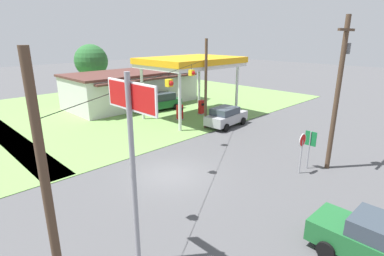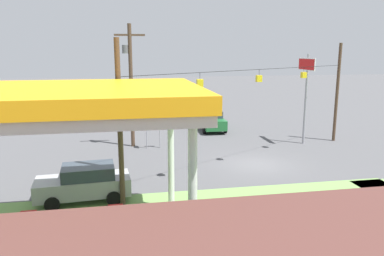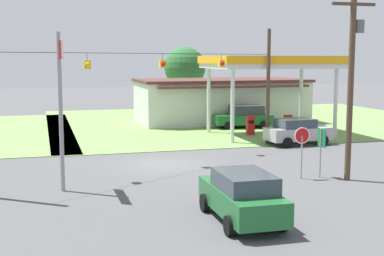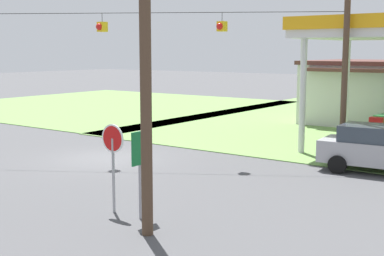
{
  "view_description": "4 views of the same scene",
  "coord_description": "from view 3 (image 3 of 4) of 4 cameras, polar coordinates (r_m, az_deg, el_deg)",
  "views": [
    {
      "loc": [
        -10.49,
        -12.37,
        7.9
      ],
      "look_at": [
        3.3,
        1.57,
        1.85
      ],
      "focal_mm": 28.0,
      "sensor_mm": 36.0,
      "label": 1
    },
    {
      "loc": [
        8.11,
        21.82,
        7.17
      ],
      "look_at": [
        4.61,
        2.56,
        3.08
      ],
      "focal_mm": 35.0,
      "sensor_mm": 36.0,
      "label": 2
    },
    {
      "loc": [
        -6.33,
        -28.07,
        5.76
      ],
      "look_at": [
        1.77,
        0.47,
        1.88
      ],
      "focal_mm": 50.0,
      "sensor_mm": 36.0,
      "label": 3
    },
    {
      "loc": [
        15.94,
        -15.72,
        4.5
      ],
      "look_at": [
        3.11,
        1.93,
        1.34
      ],
      "focal_mm": 50.0,
      "sensor_mm": 36.0,
      "label": 4
    }
  ],
  "objects": [
    {
      "name": "tree_behind_station",
      "position": [
        54.54,
        -0.76,
        6.44
      ],
      "size": [
        4.19,
        4.19,
        6.93
      ],
      "color": "#4C3828",
      "rests_on": "ground"
    },
    {
      "name": "gas_station_canopy",
      "position": [
        40.2,
        8.37,
        6.86
      ],
      "size": [
        9.28,
        6.75,
        5.93
      ],
      "color": "silver",
      "rests_on": "ground"
    },
    {
      "name": "car_on_crossroad",
      "position": [
        19.12,
        5.37,
        -7.18
      ],
      "size": [
        2.17,
        4.7,
        1.82
      ],
      "rotation": [
        0.0,
        0.0,
        1.55
      ],
      "color": "#1E602D",
      "rests_on": "ground"
    },
    {
      "name": "route_sign",
      "position": [
        26.55,
        13.63,
        -1.54
      ],
      "size": [
        0.1,
        0.7,
        2.4
      ],
      "color": "gray",
      "rests_on": "ground"
    },
    {
      "name": "gas_station_store",
      "position": [
        48.66,
        3.07,
        2.96
      ],
      "size": [
        15.05,
        7.93,
        3.9
      ],
      "color": "silver",
      "rests_on": "ground"
    },
    {
      "name": "stop_sign_roadside",
      "position": [
        26.06,
        11.65,
        -1.41
      ],
      "size": [
        0.8,
        0.08,
        2.5
      ],
      "rotation": [
        0.0,
        0.0,
        3.14
      ],
      "color": "#99999E",
      "rests_on": "ground"
    },
    {
      "name": "stop_sign_overhead",
      "position": [
        23.51,
        -13.8,
        5.2
      ],
      "size": [
        0.22,
        2.56,
        6.88
      ],
      "color": "gray",
      "rests_on": "ground"
    },
    {
      "name": "fuel_pump_far",
      "position": [
        41.16,
        10.2,
        0.29
      ],
      "size": [
        0.71,
        0.56,
        1.51
      ],
      "color": "gray",
      "rests_on": "ground"
    },
    {
      "name": "signal_span_gantry",
      "position": [
        28.81,
        -3.13,
        4.24
      ],
      "size": [
        16.97,
        10.24,
        7.71
      ],
      "color": "#4C3828",
      "rests_on": "ground"
    },
    {
      "name": "utility_pole_main",
      "position": [
        26.04,
        16.69,
        5.59
      ],
      "size": [
        2.2,
        0.44,
        9.02
      ],
      "color": "#4C3828",
      "rests_on": "ground"
    },
    {
      "name": "car_at_pumps_front",
      "position": [
        36.48,
        11.18,
        -0.33
      ],
      "size": [
        4.55,
        2.38,
        1.76
      ],
      "rotation": [
        0.0,
        0.0,
        0.08
      ],
      "color": "#9E9EA3",
      "rests_on": "ground"
    },
    {
      "name": "grass_verge_station_corner",
      "position": [
        49.81,
        6.02,
        0.79
      ],
      "size": [
        36.0,
        28.0,
        0.04
      ],
      "primitive_type": "cube",
      "color": "#6B934C",
      "rests_on": "ground"
    },
    {
      "name": "fuel_pump_near",
      "position": [
        39.92,
        6.24,
        0.14
      ],
      "size": [
        0.71,
        0.56,
        1.51
      ],
      "color": "gray",
      "rests_on": "ground"
    },
    {
      "name": "car_at_pumps_rear",
      "position": [
        44.49,
        5.56,
        1.23
      ],
      "size": [
        4.92,
        2.39,
        1.9
      ],
      "rotation": [
        0.0,
        0.0,
        3.06
      ],
      "color": "#1E602D",
      "rests_on": "ground"
    },
    {
      "name": "ground_plane",
      "position": [
        29.35,
        -3.08,
        -3.88
      ],
      "size": [
        160.0,
        160.0,
        0.0
      ],
      "primitive_type": "plane",
      "color": "#4C4C4F"
    }
  ]
}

